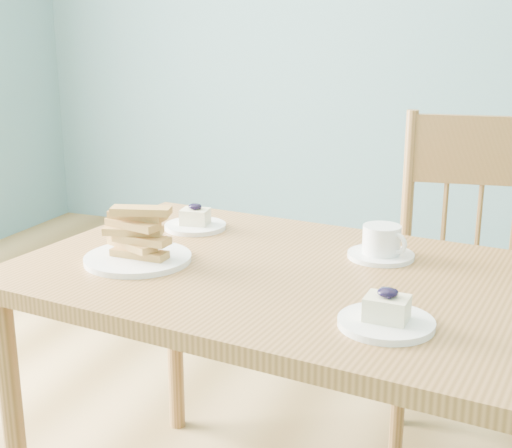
% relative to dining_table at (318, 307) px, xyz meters
% --- Properties ---
extents(dining_table, '(1.45, 0.94, 0.74)m').
position_rel_dining_table_xyz_m(dining_table, '(0.00, 0.00, 0.00)').
color(dining_table, olive).
rests_on(dining_table, ground).
extents(dining_chair, '(0.53, 0.51, 1.03)m').
position_rel_dining_table_xyz_m(dining_chair, '(0.31, 0.57, -0.14)').
color(dining_chair, olive).
rests_on(dining_chair, ground).
extents(cheesecake_plate_near, '(0.18, 0.18, 0.08)m').
position_rel_dining_table_xyz_m(cheesecake_plate_near, '(0.19, -0.22, 0.09)').
color(cheesecake_plate_near, white).
rests_on(cheesecake_plate_near, dining_table).
extents(cheesecake_plate_far, '(0.17, 0.17, 0.07)m').
position_rel_dining_table_xyz_m(cheesecake_plate_far, '(-0.42, 0.24, 0.09)').
color(cheesecake_plate_far, white).
rests_on(cheesecake_plate_far, dining_table).
extents(coffee_cup, '(0.16, 0.16, 0.08)m').
position_rel_dining_table_xyz_m(coffee_cup, '(0.10, 0.17, 0.11)').
color(coffee_cup, white).
rests_on(coffee_cup, dining_table).
extents(biscotti_plate, '(0.25, 0.25, 0.13)m').
position_rel_dining_table_xyz_m(biscotti_plate, '(-0.42, -0.06, 0.12)').
color(biscotti_plate, white).
rests_on(biscotti_plate, dining_table).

